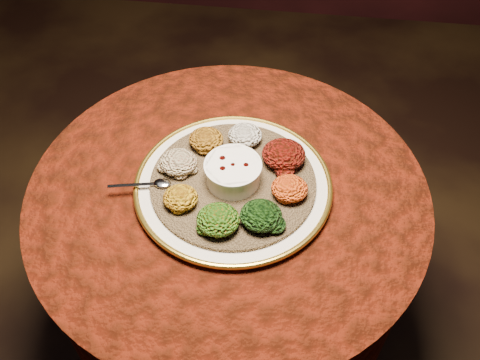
# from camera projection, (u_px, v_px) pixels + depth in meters

# --- Properties ---
(table) EXTENTS (0.96, 0.96, 0.73)m
(table) POSITION_uv_depth(u_px,v_px,m) (229.00, 232.00, 1.41)
(table) COLOR black
(table) RESTS_ON ground
(platter) EXTENTS (0.59, 0.59, 0.02)m
(platter) POSITION_uv_depth(u_px,v_px,m) (233.00, 185.00, 1.26)
(platter) COLOR silver
(platter) RESTS_ON table
(injera) EXTENTS (0.42, 0.42, 0.01)m
(injera) POSITION_uv_depth(u_px,v_px,m) (233.00, 182.00, 1.26)
(injera) COLOR olive
(injera) RESTS_ON platter
(stew_bowl) EXTENTS (0.13, 0.13, 0.06)m
(stew_bowl) POSITION_uv_depth(u_px,v_px,m) (233.00, 171.00, 1.23)
(stew_bowl) COLOR white
(stew_bowl) RESTS_ON injera
(spoon) EXTENTS (0.15, 0.05, 0.01)m
(spoon) POSITION_uv_depth(u_px,v_px,m) (157.00, 183.00, 1.24)
(spoon) COLOR silver
(spoon) RESTS_ON injera
(portion_ayib) EXTENTS (0.08, 0.08, 0.04)m
(portion_ayib) POSITION_uv_depth(u_px,v_px,m) (245.00, 135.00, 1.32)
(portion_ayib) COLOR silver
(portion_ayib) RESTS_ON injera
(portion_kitfo) EXTENTS (0.11, 0.10, 0.05)m
(portion_kitfo) POSITION_uv_depth(u_px,v_px,m) (284.00, 154.00, 1.27)
(portion_kitfo) COLOR black
(portion_kitfo) RESTS_ON injera
(portion_tikil) EXTENTS (0.08, 0.08, 0.04)m
(portion_tikil) POSITION_uv_depth(u_px,v_px,m) (290.00, 188.00, 1.21)
(portion_tikil) COLOR #B4690F
(portion_tikil) RESTS_ON injera
(portion_gomen) EXTENTS (0.09, 0.09, 0.04)m
(portion_gomen) POSITION_uv_depth(u_px,v_px,m) (261.00, 216.00, 1.16)
(portion_gomen) COLOR black
(portion_gomen) RESTS_ON injera
(portion_mixveg) EXTENTS (0.09, 0.09, 0.05)m
(portion_mixveg) POSITION_uv_depth(u_px,v_px,m) (218.00, 220.00, 1.15)
(portion_mixveg) COLOR #AE450B
(portion_mixveg) RESTS_ON injera
(portion_kik) EXTENTS (0.08, 0.08, 0.04)m
(portion_kik) POSITION_uv_depth(u_px,v_px,m) (180.00, 198.00, 1.19)
(portion_kik) COLOR #BD8B10
(portion_kik) RESTS_ON injera
(portion_timatim) EXTENTS (0.09, 0.08, 0.04)m
(portion_timatim) POSITION_uv_depth(u_px,v_px,m) (179.00, 162.00, 1.26)
(portion_timatim) COLOR #770707
(portion_timatim) RESTS_ON injera
(portion_shiro) EXTENTS (0.09, 0.08, 0.04)m
(portion_shiro) POSITION_uv_depth(u_px,v_px,m) (206.00, 139.00, 1.31)
(portion_shiro) COLOR #986212
(portion_shiro) RESTS_ON injera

